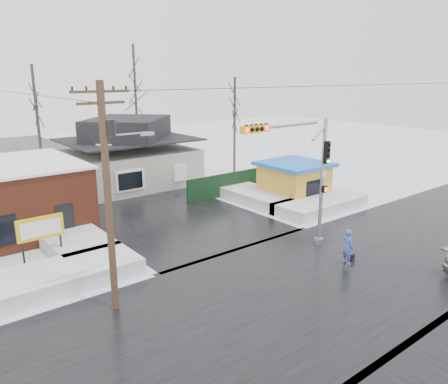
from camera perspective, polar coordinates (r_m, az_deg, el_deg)
ground at (r=20.70m, az=11.51°, el=-11.57°), size 120.00×120.00×0.00m
road_ns at (r=20.69m, az=11.52°, el=-11.54°), size 10.00×120.00×0.02m
road_ew at (r=20.69m, az=11.52°, el=-11.54°), size 120.00×10.00×0.02m
snowbank_nw at (r=21.32m, az=-20.52°, el=-10.25°), size 7.00×3.00×0.80m
snowbank_ne at (r=31.21m, az=12.47°, el=-1.61°), size 7.00×3.00×0.80m
snowbank_nside_w at (r=26.30m, az=-19.87°, el=-5.35°), size 3.00×8.00×0.80m
snowbank_nside_e at (r=33.10m, az=3.57°, el=-0.31°), size 3.00×8.00×0.80m
traffic_signal at (r=22.80m, az=10.39°, el=3.10°), size 6.05×0.68×7.00m
utility_pole at (r=16.98m, az=-14.80°, el=0.73°), size 3.15×0.44×9.00m
marquee_sign at (r=23.01m, az=-22.85°, el=-4.53°), size 2.20×0.21×2.55m
house at (r=38.02m, az=-12.30°, el=4.81°), size 10.40×8.40×5.76m
kiosk at (r=33.18m, az=9.13°, el=1.45°), size 4.60×4.60×2.88m
fence at (r=34.13m, az=0.71°, el=1.06°), size 8.00×0.12×1.80m
tree_far_left at (r=39.09m, az=-23.54°, el=12.08°), size 3.00×3.00×10.00m
tree_far_mid at (r=44.61m, az=-11.64°, el=15.27°), size 3.00×3.00×12.00m
tree_far_right at (r=41.29m, az=1.41°, el=12.29°), size 3.00×3.00×9.00m
pedestrian at (r=22.66m, az=15.87°, el=-6.93°), size 0.60×0.76×1.82m
shopping_bag at (r=23.34m, az=16.45°, el=-8.26°), size 0.30×0.17×0.35m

